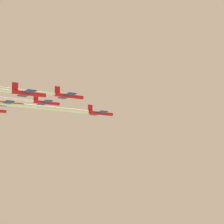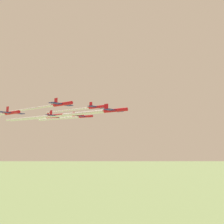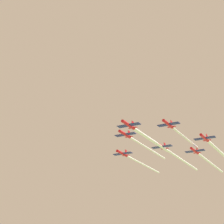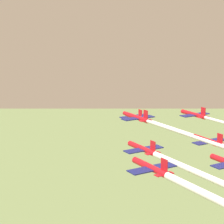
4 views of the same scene
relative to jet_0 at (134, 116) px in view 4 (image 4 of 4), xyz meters
The scene contains 9 objects.
jet_0 is the anchor object (origin of this frame).
jet_1 21.39m from the jet_0, behind, with size 9.73×9.59×3.59m.
jet_2 21.16m from the jet_0, 111.17° to the right, with size 9.73×9.59×3.59m.
jet_3 41.97m from the jet_0, behind, with size 9.73×9.59×3.59m.
jet_4 36.16m from the jet_0, 141.63° to the right, with size 9.73×9.59×3.59m.
jet_6 63.05m from the jet_0, behind, with size 9.73×9.59×3.59m.
smoke_trail_0 24.16m from the jet_0, 141.63° to the right, with size 31.02×24.96×1.36m.
smoke_trail_1 42.68m from the jet_0, 156.14° to the right, with size 28.97×23.20×0.89m.
smoke_trail_3 66.42m from the jet_0, 160.32° to the right, with size 35.08×28.16×1.34m.
Camera 4 is at (-172.12, -45.75, 200.45)m, focal length 70.00 mm.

